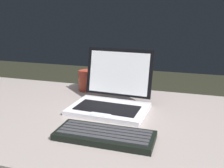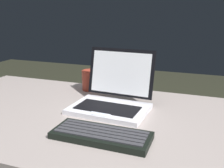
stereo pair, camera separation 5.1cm
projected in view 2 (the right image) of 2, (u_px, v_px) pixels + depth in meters
The scene contains 4 objects.
desk at pixel (120, 142), 1.00m from camera, with size 1.73×0.77×0.75m.
laptop_front at pixel (113, 97), 1.07m from camera, with size 0.32×0.28×0.23m.
external_keyboard at pixel (101, 135), 0.82m from camera, with size 0.32×0.13×0.03m.
coffee_mug at pixel (91, 80), 1.31m from camera, with size 0.13×0.09×0.10m.
Camera 2 is at (0.27, -0.85, 1.15)m, focal length 41.79 mm.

